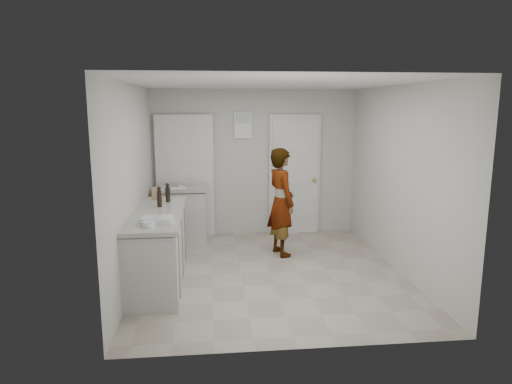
{
  "coord_description": "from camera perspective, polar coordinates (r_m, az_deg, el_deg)",
  "views": [
    {
      "loc": [
        -0.79,
        -5.82,
        2.22
      ],
      "look_at": [
        -0.14,
        0.4,
        1.04
      ],
      "focal_mm": 32.0,
      "sensor_mm": 36.0,
      "label": 1
    }
  ],
  "objects": [
    {
      "name": "cake_mix_box",
      "position": [
        6.54,
        -12.43,
        -0.18
      ],
      "size": [
        0.11,
        0.05,
        0.18
      ],
      "primitive_type": "cube",
      "rotation": [
        0.0,
        0.0,
        0.04
      ],
      "color": "olive",
      "rests_on": "main_counter"
    },
    {
      "name": "room_shell",
      "position": [
        7.89,
        -1.4,
        1.98
      ],
      "size": [
        4.0,
        4.0,
        4.0
      ],
      "color": "#BAB8B0",
      "rests_on": "ground"
    },
    {
      "name": "baking_dish",
      "position": [
        5.28,
        -12.21,
        -3.43
      ],
      "size": [
        0.36,
        0.26,
        0.06
      ],
      "rotation": [
        0.0,
        0.0,
        -0.05
      ],
      "color": "silver",
      "rests_on": "main_counter"
    },
    {
      "name": "oil_cruet_a",
      "position": [
        6.36,
        -10.98,
        -0.1
      ],
      "size": [
        0.07,
        0.07,
        0.26
      ],
      "color": "black",
      "rests_on": "main_counter"
    },
    {
      "name": "oil_cruet_b",
      "position": [
        6.06,
        -12.0,
        -0.62
      ],
      "size": [
        0.06,
        0.06,
        0.27
      ],
      "color": "black",
      "rests_on": "main_counter"
    },
    {
      "name": "person",
      "position": [
        6.82,
        3.16,
        -1.26
      ],
      "size": [
        0.54,
        0.68,
        1.62
      ],
      "primitive_type": "imported",
      "rotation": [
        0.0,
        0.0,
        1.86
      ],
      "color": "silver",
      "rests_on": "ground"
    },
    {
      "name": "ground",
      "position": [
        6.28,
        1.69,
        -10.0
      ],
      "size": [
        4.0,
        4.0,
        0.0
      ],
      "primitive_type": "plane",
      "color": "#9D9384",
      "rests_on": "ground"
    },
    {
      "name": "egg_bowl",
      "position": [
        5.12,
        -13.31,
        -3.94
      ],
      "size": [
        0.14,
        0.14,
        0.06
      ],
      "color": "silver",
      "rests_on": "main_counter"
    },
    {
      "name": "spice_jar",
      "position": [
        6.34,
        -11.44,
        -0.95
      ],
      "size": [
        0.05,
        0.05,
        0.08
      ],
      "primitive_type": "cylinder",
      "color": "tan",
      "rests_on": "main_counter"
    },
    {
      "name": "side_counter",
      "position": [
        7.6,
        -9.25,
        -3.07
      ],
      "size": [
        0.84,
        0.61,
        0.93
      ],
      "color": "beige",
      "rests_on": "ground"
    },
    {
      "name": "main_counter",
      "position": [
        5.94,
        -12.13,
        -7.12
      ],
      "size": [
        0.64,
        1.96,
        0.93
      ],
      "color": "beige",
      "rests_on": "ground"
    },
    {
      "name": "papers",
      "position": [
        7.51,
        -10.0,
        0.65
      ],
      "size": [
        0.36,
        0.4,
        0.01
      ],
      "primitive_type": "cube",
      "rotation": [
        0.0,
        0.0,
        0.38
      ],
      "color": "white",
      "rests_on": "side_counter"
    }
  ]
}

